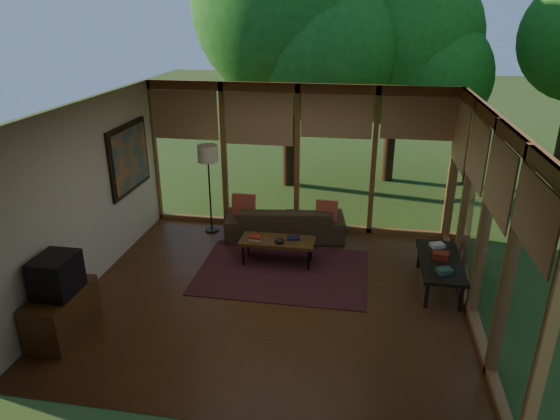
% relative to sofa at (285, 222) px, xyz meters
% --- Properties ---
extents(floor, '(5.50, 5.50, 0.00)m').
position_rel_sofa_xyz_m(floor, '(0.14, -2.00, -0.31)').
color(floor, '#563116').
rests_on(floor, ground).
extents(ceiling, '(5.50, 5.50, 0.00)m').
position_rel_sofa_xyz_m(ceiling, '(0.14, -2.00, 2.39)').
color(ceiling, white).
rests_on(ceiling, ground).
extents(wall_left, '(0.04, 5.00, 2.70)m').
position_rel_sofa_xyz_m(wall_left, '(-2.61, -2.00, 1.04)').
color(wall_left, silver).
rests_on(wall_left, ground).
extents(wall_front, '(5.50, 0.04, 2.70)m').
position_rel_sofa_xyz_m(wall_front, '(0.14, -4.50, 1.04)').
color(wall_front, silver).
rests_on(wall_front, ground).
extents(window_wall_back, '(5.50, 0.12, 2.70)m').
position_rel_sofa_xyz_m(window_wall_back, '(0.14, 0.50, 1.04)').
color(window_wall_back, brown).
rests_on(window_wall_back, ground).
extents(window_wall_right, '(0.12, 5.00, 2.70)m').
position_rel_sofa_xyz_m(window_wall_right, '(2.89, -2.00, 1.04)').
color(window_wall_right, brown).
rests_on(window_wall_right, ground).
extents(tree_nw, '(4.16, 4.16, 6.03)m').
position_rel_sofa_xyz_m(tree_nw, '(-0.40, 3.04, 3.63)').
color(tree_nw, '#362313').
rests_on(tree_nw, ground).
extents(tree_ne, '(3.69, 3.69, 5.06)m').
position_rel_sofa_xyz_m(tree_ne, '(1.92, 3.80, 2.90)').
color(tree_ne, '#362313').
rests_on(tree_ne, ground).
extents(rug, '(2.66, 1.88, 0.01)m').
position_rel_sofa_xyz_m(rug, '(0.17, -1.30, -0.30)').
color(rug, maroon).
rests_on(rug, floor).
extents(sofa, '(2.21, 1.11, 0.62)m').
position_rel_sofa_xyz_m(sofa, '(0.00, 0.00, 0.00)').
color(sofa, '#3E321F').
rests_on(sofa, floor).
extents(pillow_left, '(0.41, 0.22, 0.43)m').
position_rel_sofa_xyz_m(pillow_left, '(-0.75, -0.05, 0.28)').
color(pillow_left, maroon).
rests_on(pillow_left, sofa).
extents(pillow_right, '(0.38, 0.21, 0.40)m').
position_rel_sofa_xyz_m(pillow_right, '(0.75, -0.05, 0.26)').
color(pillow_right, maroon).
rests_on(pillow_right, sofa).
extents(ct_book_lower, '(0.21, 0.17, 0.03)m').
position_rel_sofa_xyz_m(ct_book_lower, '(-0.31, -1.07, 0.13)').
color(ct_book_lower, beige).
rests_on(ct_book_lower, coffee_table).
extents(ct_book_upper, '(0.21, 0.16, 0.03)m').
position_rel_sofa_xyz_m(ct_book_upper, '(-0.31, -1.07, 0.16)').
color(ct_book_upper, maroon).
rests_on(ct_book_upper, coffee_table).
extents(ct_book_side, '(0.23, 0.19, 0.03)m').
position_rel_sofa_xyz_m(ct_book_side, '(0.29, -0.94, 0.13)').
color(ct_book_side, black).
rests_on(ct_book_side, coffee_table).
extents(ct_bowl, '(0.16, 0.16, 0.07)m').
position_rel_sofa_xyz_m(ct_bowl, '(0.09, -1.12, 0.15)').
color(ct_bowl, black).
rests_on(ct_bowl, coffee_table).
extents(media_cabinet, '(0.50, 1.00, 0.60)m').
position_rel_sofa_xyz_m(media_cabinet, '(-2.33, -3.35, -0.01)').
color(media_cabinet, '#593518').
rests_on(media_cabinet, floor).
extents(television, '(0.45, 0.55, 0.50)m').
position_rel_sofa_xyz_m(television, '(-2.31, -3.35, 0.54)').
color(television, black).
rests_on(television, media_cabinet).
extents(console_book_a, '(0.24, 0.21, 0.07)m').
position_rel_sofa_xyz_m(console_book_a, '(2.54, -1.77, 0.18)').
color(console_book_a, '#2F5247').
rests_on(console_book_a, side_console).
extents(console_book_b, '(0.26, 0.21, 0.10)m').
position_rel_sofa_xyz_m(console_book_b, '(2.54, -1.32, 0.20)').
color(console_book_b, maroon).
rests_on(console_book_b, side_console).
extents(console_book_c, '(0.25, 0.22, 0.06)m').
position_rel_sofa_xyz_m(console_book_c, '(2.54, -0.92, 0.17)').
color(console_book_c, beige).
rests_on(console_book_c, side_console).
extents(floor_lamp, '(0.36, 0.36, 1.65)m').
position_rel_sofa_xyz_m(floor_lamp, '(-1.41, 0.06, 1.10)').
color(floor_lamp, black).
rests_on(floor_lamp, floor).
extents(coffee_table, '(1.20, 0.50, 0.43)m').
position_rel_sofa_xyz_m(coffee_table, '(0.04, -1.02, 0.08)').
color(coffee_table, '#593518').
rests_on(coffee_table, floor).
extents(side_console, '(0.60, 1.40, 0.46)m').
position_rel_sofa_xyz_m(side_console, '(2.54, -1.37, 0.10)').
color(side_console, black).
rests_on(side_console, floor).
extents(wall_painting, '(0.06, 1.35, 1.15)m').
position_rel_sofa_xyz_m(wall_painting, '(-2.57, -0.60, 1.24)').
color(wall_painting, black).
rests_on(wall_painting, wall_left).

